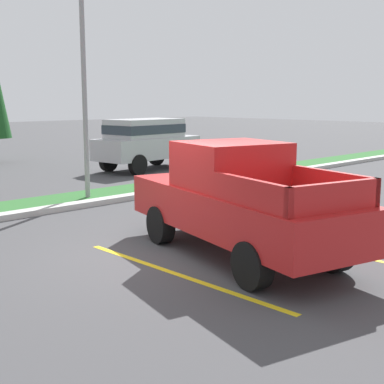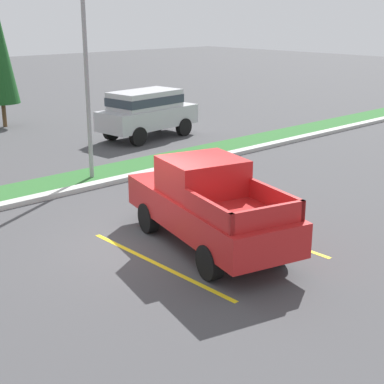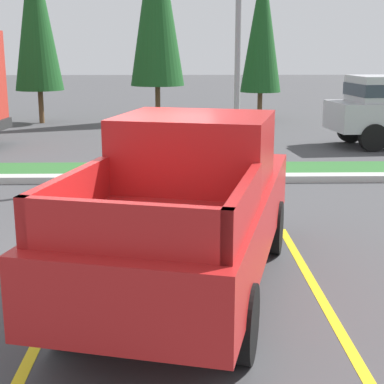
% 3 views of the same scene
% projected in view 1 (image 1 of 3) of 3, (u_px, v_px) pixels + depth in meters
% --- Properties ---
extents(ground_plane, '(120.00, 120.00, 0.00)m').
position_uv_depth(ground_plane, '(168.00, 255.00, 9.99)').
color(ground_plane, '#424244').
extents(parking_line_near, '(0.12, 4.80, 0.01)m').
position_uv_depth(parking_line_near, '(178.00, 274.00, 8.85)').
color(parking_line_near, yellow).
rests_on(parking_line_near, ground).
extents(parking_line_far, '(0.12, 4.80, 0.01)m').
position_uv_depth(parking_line_far, '(288.00, 241.00, 10.98)').
color(parking_line_far, yellow).
rests_on(parking_line_far, ground).
extents(curb_strip, '(56.00, 0.40, 0.15)m').
position_uv_depth(curb_strip, '(37.00, 211.00, 13.50)').
color(curb_strip, '#B2B2AD').
rests_on(curb_strip, ground).
extents(grass_median, '(56.00, 1.80, 0.06)m').
position_uv_depth(grass_median, '(17.00, 207.00, 14.29)').
color(grass_median, '#2D662D').
rests_on(grass_median, ground).
extents(pickup_truck_main, '(3.12, 5.52, 2.10)m').
position_uv_depth(pickup_truck_main, '(238.00, 201.00, 9.78)').
color(pickup_truck_main, black).
rests_on(pickup_truck_main, ground).
extents(suv_distant, '(4.76, 2.30, 2.10)m').
position_uv_depth(suv_distant, '(146.00, 140.00, 21.90)').
color(suv_distant, black).
rests_on(suv_distant, ground).
extents(street_light, '(0.24, 1.49, 6.52)m').
position_uv_depth(street_light, '(87.00, 66.00, 14.84)').
color(street_light, gray).
rests_on(street_light, ground).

